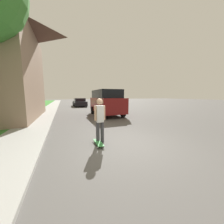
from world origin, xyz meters
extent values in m
plane|color=#54514F|center=(0.00, 0.00, 0.00)|extent=(120.00, 120.00, 0.00)
cube|color=#9E9E99|center=(-3.60, 6.00, 0.05)|extent=(1.80, 80.00, 0.10)
cube|color=maroon|center=(1.57, 6.73, 0.94)|extent=(1.96, 4.45, 1.22)
cube|color=black|center=(1.57, 6.84, 1.89)|extent=(1.80, 3.47, 0.68)
cylinder|color=black|center=(0.64, 8.11, 0.35)|extent=(0.24, 0.70, 0.70)
cylinder|color=black|center=(2.51, 8.11, 0.35)|extent=(0.24, 0.70, 0.70)
cylinder|color=black|center=(0.64, 5.35, 0.35)|extent=(0.24, 0.70, 0.70)
cylinder|color=black|center=(2.51, 5.35, 0.35)|extent=(0.24, 0.70, 0.70)
cube|color=black|center=(0.55, 17.40, 0.50)|extent=(1.82, 4.59, 0.66)
cube|color=black|center=(0.55, 17.28, 1.08)|extent=(1.60, 2.39, 0.50)
cylinder|color=black|center=(-0.33, 18.78, 0.32)|extent=(0.20, 0.64, 0.64)
cylinder|color=black|center=(1.43, 18.78, 0.32)|extent=(0.20, 0.64, 0.64)
cylinder|color=black|center=(-0.33, 16.02, 0.32)|extent=(0.20, 0.64, 0.64)
cylinder|color=black|center=(1.43, 16.02, 0.32)|extent=(0.20, 0.64, 0.64)
cylinder|color=#38383D|center=(-0.88, 0.61, 0.39)|extent=(0.13, 0.13, 0.78)
cylinder|color=#38383D|center=(-0.71, 0.61, 0.39)|extent=(0.13, 0.13, 0.78)
cube|color=silver|center=(-0.79, 0.61, 1.08)|extent=(0.25, 0.20, 0.60)
sphere|color=tan|center=(-0.79, 0.61, 1.53)|extent=(0.22, 0.22, 0.22)
cylinder|color=tan|center=(-0.95, 0.61, 1.11)|extent=(0.09, 0.09, 0.53)
cylinder|color=tan|center=(-0.63, 0.61, 1.11)|extent=(0.09, 0.09, 0.53)
cube|color=#337F3D|center=(-0.91, 0.41, 0.09)|extent=(0.21, 0.79, 0.02)
cylinder|color=silver|center=(-1.00, 0.66, 0.03)|extent=(0.03, 0.06, 0.06)
cylinder|color=silver|center=(-0.81, 0.66, 0.03)|extent=(0.03, 0.06, 0.06)
cylinder|color=silver|center=(-1.00, 0.17, 0.03)|extent=(0.03, 0.06, 0.06)
cylinder|color=silver|center=(-0.81, 0.17, 0.03)|extent=(0.03, 0.06, 0.06)
camera|label=1|loc=(-2.01, -3.69, 1.73)|focal=20.00mm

